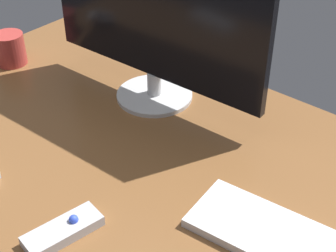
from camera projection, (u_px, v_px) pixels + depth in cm
name	position (u px, v px, depth cm)	size (l,w,h in cm)	color
desk	(139.00, 150.00, 120.22)	(140.00, 84.00, 2.00)	brown
monitor	(153.00, 11.00, 122.90)	(63.91, 20.26, 46.11)	silver
keyboard	(283.00, 240.00, 95.04)	(35.80, 14.16, 1.92)	silver
media_remote	(63.00, 231.00, 96.70)	(8.32, 15.99, 3.48)	#B7B7BC
coffee_mug	(10.00, 49.00, 149.71)	(8.79, 8.79, 9.29)	#B23833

